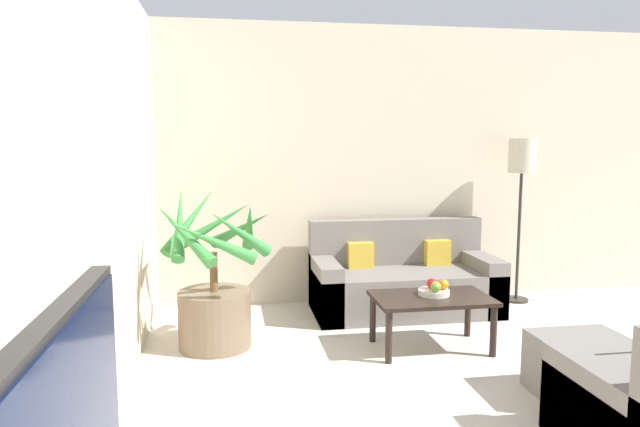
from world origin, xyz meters
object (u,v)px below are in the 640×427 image
(orange_fruit, at_px, (444,285))
(potted_palm, at_px, (215,294))
(apple_green, at_px, (436,287))
(fruit_bowl, at_px, (434,292))
(sofa_loveseat, at_px, (403,282))
(coffee_table, at_px, (431,304))
(ottoman, at_px, (583,368))
(floor_lamp, at_px, (522,167))
(apple_red, at_px, (432,284))

(orange_fruit, bearing_deg, potted_palm, 170.55)
(apple_green, relative_size, orange_fruit, 1.07)
(orange_fruit, bearing_deg, fruit_bowl, 174.62)
(sofa_loveseat, bearing_deg, coffee_table, -95.05)
(orange_fruit, bearing_deg, apple_green, -143.24)
(sofa_loveseat, distance_m, ottoman, 2.01)
(potted_palm, distance_m, apple_green, 1.69)
(coffee_table, bearing_deg, apple_green, -67.94)
(potted_palm, distance_m, ottoman, 2.62)
(floor_lamp, bearing_deg, sofa_loveseat, -173.19)
(fruit_bowl, bearing_deg, orange_fruit, -5.38)
(coffee_table, bearing_deg, apple_red, 69.13)
(potted_palm, height_order, ottoman, potted_palm)
(orange_fruit, bearing_deg, ottoman, -61.23)
(floor_lamp, xyz_separation_m, fruit_bowl, (-1.28, -1.10, -0.90))
(potted_palm, height_order, floor_lamp, floor_lamp)
(apple_red, distance_m, apple_green, 0.10)
(floor_lamp, bearing_deg, potted_palm, -164.57)
(potted_palm, xyz_separation_m, apple_red, (1.66, -0.26, 0.08))
(sofa_loveseat, bearing_deg, ottoman, -74.01)
(floor_lamp, height_order, ottoman, floor_lamp)
(coffee_table, height_order, apple_green, apple_green)
(apple_red, bearing_deg, coffee_table, -110.87)
(sofa_loveseat, height_order, ottoman, sofa_loveseat)
(fruit_bowl, bearing_deg, coffee_table, -131.56)
(apple_red, relative_size, apple_green, 1.04)
(sofa_loveseat, bearing_deg, potted_palm, -158.82)
(potted_palm, xyz_separation_m, ottoman, (2.28, -1.27, -0.23))
(apple_red, height_order, orange_fruit, apple_red)
(orange_fruit, xyz_separation_m, ottoman, (0.54, -0.98, -0.31))
(orange_fruit, distance_m, ottoman, 1.16)
(apple_green, xyz_separation_m, ottoman, (0.63, -0.91, -0.31))
(apple_red, bearing_deg, potted_palm, 171.13)
(potted_palm, xyz_separation_m, orange_fruit, (1.74, -0.29, 0.07))
(coffee_table, distance_m, apple_red, 0.15)
(sofa_loveseat, relative_size, apple_red, 20.31)
(coffee_table, bearing_deg, potted_palm, 169.07)
(floor_lamp, relative_size, coffee_table, 1.81)
(floor_lamp, distance_m, fruit_bowl, 1.91)
(sofa_loveseat, bearing_deg, fruit_bowl, -93.45)
(floor_lamp, bearing_deg, apple_green, -137.98)
(fruit_bowl, height_order, orange_fruit, orange_fruit)
(apple_red, bearing_deg, orange_fruit, -20.54)
(floor_lamp, distance_m, apple_green, 1.94)
(apple_red, xyz_separation_m, ottoman, (0.62, -1.01, -0.31))
(sofa_loveseat, height_order, apple_red, sofa_loveseat)
(potted_palm, xyz_separation_m, floor_lamp, (2.95, 0.81, 0.91))
(fruit_bowl, bearing_deg, ottoman, -58.16)
(sofa_loveseat, xyz_separation_m, coffee_table, (-0.09, -0.98, 0.08))
(floor_lamp, xyz_separation_m, coffee_table, (-1.31, -1.13, -0.98))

